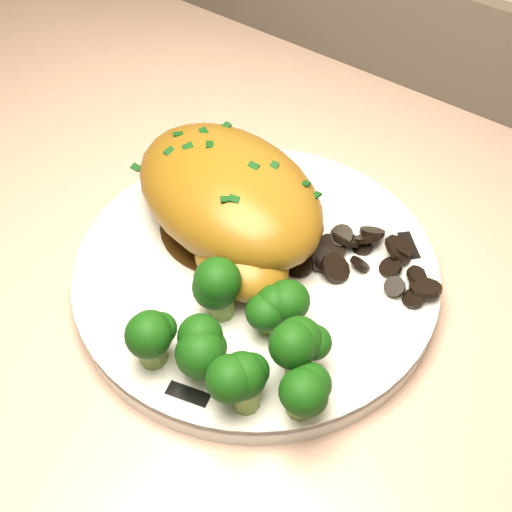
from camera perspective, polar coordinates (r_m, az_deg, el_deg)
The scene contains 8 objects.
plate at distance 0.54m, azimuth -0.00°, elevation -1.41°, with size 0.30×0.30×0.02m, color silver.
rim_accent_0 at distance 0.56m, azimuth 13.41°, elevation 0.89°, with size 0.03×0.01×0.00m, color black.
rim_accent_1 at distance 0.61m, azimuth -7.80°, elevation 6.64°, with size 0.03×0.01×0.00m, color black.
rim_accent_2 at distance 0.47m, azimuth -6.06°, elevation -12.14°, with size 0.03×0.01×0.00m, color black.
gravy_pool at distance 0.57m, azimuth -2.33°, elevation 2.88°, with size 0.12×0.12×0.00m, color #331E09.
chicken_breast at distance 0.54m, azimuth -2.33°, elevation 4.95°, with size 0.22×0.17×0.07m.
mushroom_pile at distance 0.53m, azimuth 9.52°, elevation -1.18°, with size 0.10×0.08×0.03m.
broccoli_florets at distance 0.46m, azimuth -1.35°, elevation -7.65°, with size 0.14×0.11×0.05m.
Camera 1 is at (-0.55, 1.36, 1.35)m, focal length 45.00 mm.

